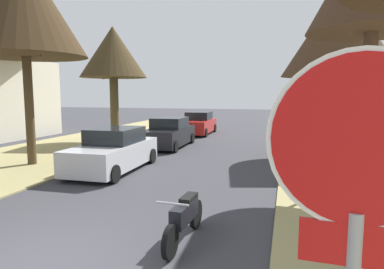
{
  "coord_description": "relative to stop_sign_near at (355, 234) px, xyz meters",
  "views": [
    {
      "loc": [
        3.79,
        -4.35,
        2.82
      ],
      "look_at": [
        0.36,
        7.85,
        1.31
      ],
      "focal_mm": 31.6,
      "sensor_mm": 36.0,
      "label": 1
    }
  ],
  "objects": [
    {
      "name": "parked_motorcycle",
      "position": [
        -2.13,
        4.38,
        -1.72
      ],
      "size": [
        0.6,
        2.05,
        0.97
      ],
      "color": "black",
      "rests_on": "ground"
    },
    {
      "name": "parked_sedan_black",
      "position": [
        -6.4,
        15.44,
        -1.48
      ],
      "size": [
        2.03,
        4.44,
        1.57
      ],
      "color": "black",
      "rests_on": "ground"
    },
    {
      "name": "ground_plane",
      "position": [
        -4.1,
        2.76,
        -2.2
      ],
      "size": [
        120.0,
        120.0,
        0.0
      ],
      "primitive_type": "plane",
      "color": "#38383D"
    },
    {
      "name": "street_tree_left_mid_b",
      "position": [
        -10.05,
        16.25,
        2.96
      ],
      "size": [
        3.83,
        3.83,
        6.63
      ],
      "color": "#4A3F26",
      "rests_on": "grass_verge_left"
    },
    {
      "name": "street_tree_right_mid_b",
      "position": [
        1.73,
        14.07,
        3.26
      ],
      "size": [
        4.74,
        4.74,
        7.32
      ],
      "color": "brown",
      "rests_on": "grass_verge_right"
    },
    {
      "name": "parked_sedan_silver",
      "position": [
        -6.46,
        9.52,
        -1.48
      ],
      "size": [
        2.03,
        4.44,
        1.57
      ],
      "color": "#BCBCC1",
      "rests_on": "ground"
    },
    {
      "name": "stop_sign_far",
      "position": [
        0.46,
        13.04,
        -0.02
      ],
      "size": [
        0.81,
        0.47,
        2.96
      ],
      "color": "#9EA0A5",
      "rests_on": "grass_verge_right"
    },
    {
      "name": "stop_sign_near",
      "position": [
        0.0,
        0.0,
        0.0
      ],
      "size": [
        0.81,
        0.07,
        2.98
      ],
      "color": "#9EA0A5",
      "rests_on": "grass_verge_right"
    },
    {
      "name": "parked_sedan_red",
      "position": [
        -6.36,
        21.63,
        -1.48
      ],
      "size": [
        2.03,
        4.44,
        1.57
      ],
      "color": "red",
      "rests_on": "ground"
    },
    {
      "name": "street_tree_left_mid_a",
      "position": [
        -10.07,
        9.48,
        4.01
      ],
      "size": [
        4.61,
        4.61,
        8.14
      ],
      "color": "#473822",
      "rests_on": "grass_verge_left"
    },
    {
      "name": "curbside_mailbox",
      "position": [
        0.09,
        7.23,
        -1.14
      ],
      "size": [
        0.22,
        0.44,
        1.27
      ],
      "color": "brown",
      "rests_on": "grass_verge_right"
    }
  ]
}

